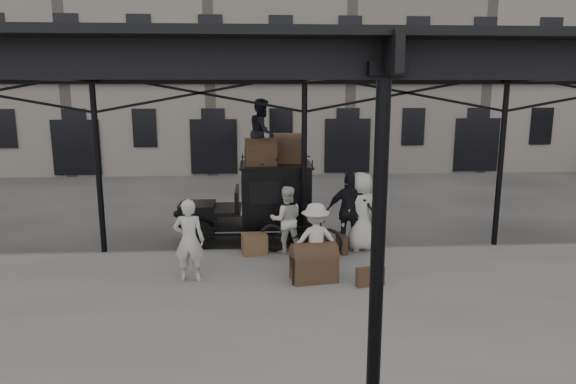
% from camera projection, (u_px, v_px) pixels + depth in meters
% --- Properties ---
extents(ground, '(120.00, 120.00, 0.00)m').
position_uv_depth(ground, '(312.00, 283.00, 11.19)').
color(ground, '#383533').
rests_on(ground, ground).
extents(platform, '(28.00, 8.00, 0.15)m').
position_uv_depth(platform, '(324.00, 320.00, 9.22)').
color(platform, slate).
rests_on(platform, ground).
extents(canopy, '(22.50, 9.00, 4.74)m').
position_uv_depth(canopy, '(325.00, 62.00, 8.58)').
color(canopy, black).
rests_on(canopy, ground).
extents(building_frontage, '(64.00, 8.00, 14.00)m').
position_uv_depth(building_frontage, '(277.00, 33.00, 27.37)').
color(building_frontage, slate).
rests_on(building_frontage, ground).
extents(taxi, '(3.65, 1.55, 2.18)m').
position_uv_depth(taxi, '(264.00, 200.00, 13.85)').
color(taxi, black).
rests_on(taxi, ground).
extents(porter_left, '(0.67, 0.46, 1.77)m').
position_uv_depth(porter_left, '(189.00, 240.00, 10.74)').
color(porter_left, beige).
rests_on(porter_left, platform).
extents(porter_midleft, '(0.84, 0.67, 1.67)m').
position_uv_depth(porter_midleft, '(286.00, 220.00, 12.63)').
color(porter_midleft, beige).
rests_on(porter_midleft, platform).
extents(porter_centre, '(1.14, 0.98, 1.98)m').
position_uv_depth(porter_centre, '(361.00, 211.00, 12.80)').
color(porter_centre, beige).
rests_on(porter_centre, platform).
extents(porter_official, '(1.24, 0.73, 1.98)m').
position_uv_depth(porter_official, '(350.00, 212.00, 12.75)').
color(porter_official, black).
rests_on(porter_official, platform).
extents(porter_right, '(1.12, 0.71, 1.64)m').
position_uv_depth(porter_right, '(315.00, 241.00, 10.94)').
color(porter_right, beige).
rests_on(porter_right, platform).
extents(bicycle, '(2.23, 1.36, 1.11)m').
position_uv_depth(bicycle, '(300.00, 232.00, 12.53)').
color(bicycle, black).
rests_on(bicycle, platform).
extents(porter_roof, '(0.80, 0.94, 1.72)m').
position_uv_depth(porter_roof, '(262.00, 132.00, 13.38)').
color(porter_roof, black).
rests_on(porter_roof, taxi).
extents(steamer_trunk_roof_near, '(0.84, 0.55, 0.60)m').
position_uv_depth(steamer_trunk_roof_near, '(261.00, 154.00, 13.34)').
color(steamer_trunk_roof_near, '#473021').
rests_on(steamer_trunk_roof_near, taxi).
extents(steamer_trunk_roof_far, '(0.91, 0.57, 0.66)m').
position_uv_depth(steamer_trunk_roof_far, '(288.00, 150.00, 13.82)').
color(steamer_trunk_roof_far, '#473021').
rests_on(steamer_trunk_roof_far, taxi).
extents(steamer_trunk_platform, '(1.02, 0.72, 0.69)m').
position_uv_depth(steamer_trunk_platform, '(314.00, 265.00, 10.86)').
color(steamer_trunk_platform, '#473021').
rests_on(steamer_trunk_platform, platform).
extents(wicker_hamper, '(0.67, 0.55, 0.50)m').
position_uv_depth(wicker_hamper, '(255.00, 244.00, 12.61)').
color(wicker_hamper, brown).
rests_on(wicker_hamper, platform).
extents(suitcase_upright, '(0.22, 0.61, 0.45)m').
position_uv_depth(suitcase_upright, '(342.00, 243.00, 12.76)').
color(suitcase_upright, '#473021').
rests_on(suitcase_upright, platform).
extents(suitcase_flat, '(0.62, 0.28, 0.40)m').
position_uv_depth(suitcase_flat, '(370.00, 277.00, 10.59)').
color(suitcase_flat, '#473021').
rests_on(suitcase_flat, platform).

